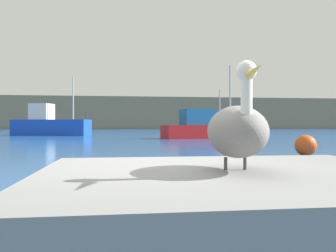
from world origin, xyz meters
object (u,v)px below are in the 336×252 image
Objects in this scene: pelican at (237,130)px; fishing_boat_blue at (50,125)px; fishing_boat_red at (204,128)px; mooring_buoy at (306,145)px; fishing_boat_teal at (231,125)px.

pelican is 0.17× the size of fishing_boat_blue.
fishing_boat_red is 9.95× the size of mooring_buoy.
fishing_boat_teal is 13.90m from fishing_boat_red.
fishing_boat_red is 13.91m from mooring_buoy.
pelican is at bearing 51.71° from fishing_boat_teal.
fishing_boat_teal is 0.78× the size of fishing_boat_red.
mooring_buoy is (-6.12, -26.46, -0.55)m from fishing_boat_teal.
fishing_boat_red is at bearing -19.82° from fishing_boat_blue.
fishing_boat_teal is at bearing 27.75° from fishing_boat_blue.
pelican is 1.90× the size of mooring_buoy.
fishing_boat_teal is at bearing 55.04° from fishing_boat_red.
fishing_boat_blue is 10.88× the size of mooring_buoy.
pelican is 0.19× the size of fishing_boat_red.
fishing_boat_teal reaches higher than mooring_buoy.
fishing_boat_red reaches higher than pelican.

